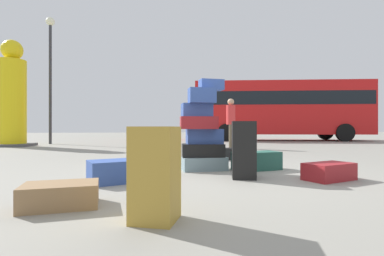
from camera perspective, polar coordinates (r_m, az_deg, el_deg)
ground_plane at (r=4.51m, az=3.00°, el=-8.71°), size 80.00×80.00×0.00m
suitcase_tower at (r=4.72m, az=2.09°, el=-1.13°), size 0.78×0.57×1.50m
suitcase_black_foreground_far at (r=4.03m, az=10.13°, el=-4.21°), size 0.41×0.47×0.77m
suitcase_navy_foreground_near at (r=3.79m, az=-15.61°, el=-8.26°), size 0.65×0.58×0.28m
suitcase_tan_white_trunk at (r=2.17m, az=-7.22°, el=-8.92°), size 0.41×0.42×0.69m
suitcase_brown_left_side at (r=2.81m, az=-24.45°, el=-11.94°), size 0.66×0.48×0.20m
suitcase_maroon_right_side at (r=4.24m, az=25.39°, el=-7.75°), size 0.73×0.55×0.22m
suitcase_black_upright_blue at (r=6.26m, az=5.47°, el=-5.10°), size 0.66×0.37×0.25m
suitcase_teal_behind_tower at (r=4.86m, az=12.60°, el=-6.32°), size 0.81×0.51×0.30m
person_bearded_onlooker at (r=9.74m, az=7.66°, el=1.82°), size 0.30×0.32×1.67m
yellow_dummy_statue at (r=12.74m, az=-31.94°, el=4.86°), size 1.35×1.35×3.97m
parked_bus at (r=16.74m, az=16.77°, el=3.94°), size 9.52×4.64×3.15m
lamp_post at (r=14.09m, az=-26.16°, el=11.97°), size 0.36×0.36×5.43m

